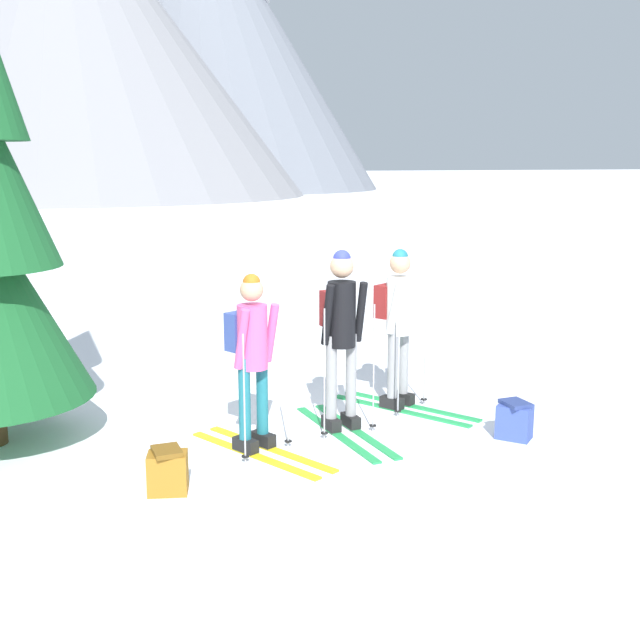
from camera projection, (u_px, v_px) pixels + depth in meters
ground_plane at (315, 429)px, 8.01m from camera, size 400.00×400.00×0.00m
skier_in_pink at (252, 353)px, 7.26m from camera, size 0.98×1.66×1.68m
skier_in_black at (341, 329)px, 7.80m from camera, size 0.61×1.77×1.83m
skier_in_white at (398, 319)px, 8.54m from camera, size 1.13×1.65×1.76m
backpack_on_snow_front at (168, 471)px, 6.44m from camera, size 0.38×0.32×0.38m
backpack_on_snow_beside at (515, 420)px, 7.71m from camera, size 0.39×0.40×0.38m
mountain_ridge_distant at (3, 15)px, 58.86m from camera, size 72.22×56.37×28.52m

